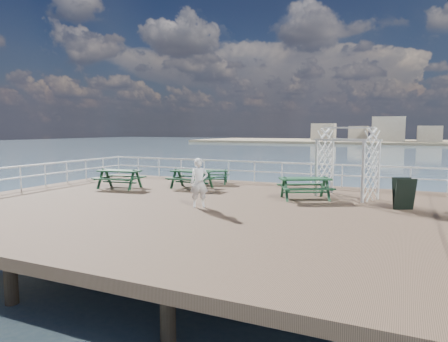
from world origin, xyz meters
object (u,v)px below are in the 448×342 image
Objects in this scene: person at (199,183)px; picnic_table_c at (305,184)px; picnic_table_a at (192,175)px; trellis_arbor at (347,166)px; picnic_table_d at (119,175)px; picnic_table_b at (213,174)px.

picnic_table_c is at bearing 13.74° from person.
trellis_arbor reaches higher than picnic_table_a.
person reaches higher than picnic_table_a.
picnic_table_a is 5.55m from picnic_table_c.
picnic_table_d is 10.16m from trellis_arbor.
person is at bearing -31.49° from picnic_table_d.
picnic_table_b is at bearing -168.31° from trellis_arbor.
picnic_table_c is at bearing -8.00° from picnic_table_a.
picnic_table_b is at bearing 79.34° from person.
picnic_table_c is at bearing -119.52° from trellis_arbor.
person is at bearing -161.69° from picnic_table_c.
picnic_table_d reaches higher than picnic_table_c.
picnic_table_d is (-3.28, -3.19, 0.12)m from picnic_table_b.
trellis_arbor reaches higher than picnic_table_d.
picnic_table_a is at bearing -153.20° from trellis_arbor.
trellis_arbor is (1.42, 1.03, 0.65)m from picnic_table_c.
trellis_arbor is at bearing 8.20° from picnic_table_c.
person reaches higher than picnic_table_d.
picnic_table_c is (5.50, -0.76, 0.01)m from picnic_table_a.
trellis_arbor is at bearing 2.34° from picnic_table_d.
picnic_table_a is 3.37m from picnic_table_d.
picnic_table_d is (-8.57, -0.63, 0.00)m from picnic_table_c.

